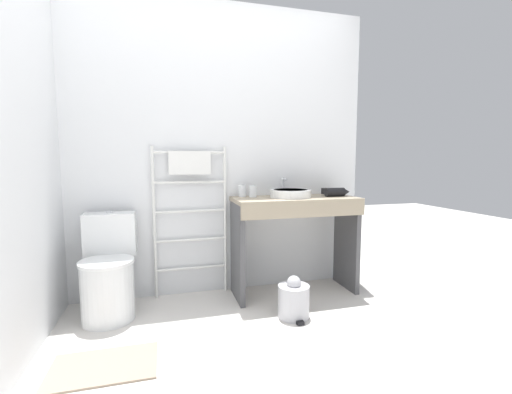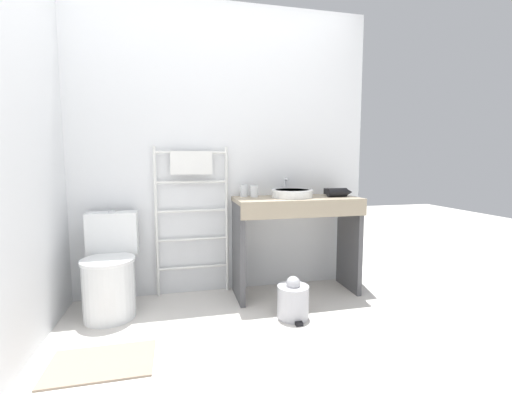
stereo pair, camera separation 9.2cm
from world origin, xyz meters
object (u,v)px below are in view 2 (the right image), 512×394
(cup_near_edge, at_px, (254,191))
(trash_bin, at_px, (293,300))
(towel_radiator, at_px, (192,192))
(hair_dryer, at_px, (338,192))
(cup_near_wall, at_px, (244,191))
(toilet, at_px, (110,273))
(sink_basin, at_px, (292,193))

(cup_near_edge, distance_m, trash_bin, 0.93)
(towel_radiator, height_order, hair_dryer, towel_radiator)
(cup_near_wall, relative_size, cup_near_edge, 1.06)
(toilet, height_order, cup_near_wall, cup_near_wall)
(cup_near_edge, bearing_deg, toilet, -171.10)
(sink_basin, xyz_separation_m, cup_near_edge, (-0.30, 0.10, 0.01))
(toilet, relative_size, sink_basin, 2.19)
(sink_basin, height_order, cup_near_wall, cup_near_wall)
(hair_dryer, bearing_deg, towel_radiator, 170.70)
(toilet, bearing_deg, sink_basin, 3.02)
(cup_near_edge, height_order, trash_bin, cup_near_edge)
(cup_near_wall, relative_size, hair_dryer, 0.44)
(trash_bin, bearing_deg, cup_near_edge, 106.92)
(sink_basin, height_order, trash_bin, sink_basin)
(sink_basin, distance_m, cup_near_wall, 0.41)
(cup_near_wall, bearing_deg, toilet, -167.54)
(towel_radiator, bearing_deg, hair_dryer, -9.30)
(sink_basin, relative_size, hair_dryer, 1.51)
(hair_dryer, bearing_deg, sink_basin, 177.67)
(hair_dryer, xyz_separation_m, trash_bin, (-0.54, -0.42, -0.73))
(towel_radiator, bearing_deg, cup_near_edge, -9.06)
(toilet, distance_m, sink_basin, 1.52)
(towel_radiator, distance_m, sink_basin, 0.83)
(cup_near_wall, distance_m, hair_dryer, 0.80)
(hair_dryer, height_order, trash_bin, hair_dryer)
(cup_near_edge, distance_m, hair_dryer, 0.71)
(towel_radiator, relative_size, trash_bin, 4.08)
(sink_basin, xyz_separation_m, cup_near_wall, (-0.38, 0.16, 0.02))
(cup_near_wall, bearing_deg, cup_near_edge, -35.26)
(sink_basin, bearing_deg, towel_radiator, 167.32)
(cup_near_wall, distance_m, trash_bin, 0.98)
(cup_near_wall, bearing_deg, towel_radiator, 176.52)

